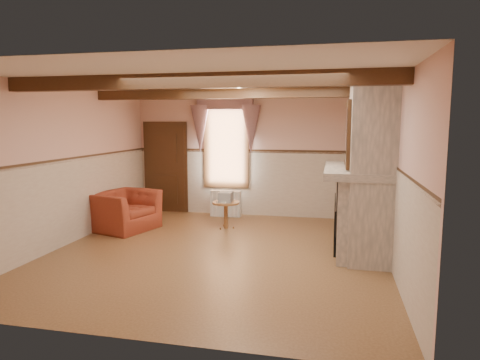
% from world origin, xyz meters
% --- Properties ---
extents(floor, '(5.50, 6.00, 0.01)m').
position_xyz_m(floor, '(0.00, 0.00, 0.00)').
color(floor, brown).
rests_on(floor, ground).
extents(ceiling, '(5.50, 6.00, 0.01)m').
position_xyz_m(ceiling, '(0.00, 0.00, 2.80)').
color(ceiling, silver).
rests_on(ceiling, wall_back).
extents(wall_back, '(5.50, 0.02, 2.80)m').
position_xyz_m(wall_back, '(0.00, 3.00, 1.40)').
color(wall_back, '#D9A696').
rests_on(wall_back, floor).
extents(wall_front, '(5.50, 0.02, 2.80)m').
position_xyz_m(wall_front, '(0.00, -3.00, 1.40)').
color(wall_front, '#D9A696').
rests_on(wall_front, floor).
extents(wall_left, '(0.02, 6.00, 2.80)m').
position_xyz_m(wall_left, '(-2.75, 0.00, 1.40)').
color(wall_left, '#D9A696').
rests_on(wall_left, floor).
extents(wall_right, '(0.02, 6.00, 2.80)m').
position_xyz_m(wall_right, '(2.75, 0.00, 1.40)').
color(wall_right, '#D9A696').
rests_on(wall_right, floor).
extents(wainscot, '(5.50, 6.00, 1.50)m').
position_xyz_m(wainscot, '(0.00, 0.00, 0.75)').
color(wainscot, beige).
rests_on(wainscot, floor).
extents(chair_rail, '(5.50, 6.00, 0.08)m').
position_xyz_m(chair_rail, '(0.00, 0.00, 1.50)').
color(chair_rail, black).
rests_on(chair_rail, wainscot).
extents(firebox, '(0.20, 0.95, 0.90)m').
position_xyz_m(firebox, '(2.00, 0.60, 0.45)').
color(firebox, black).
rests_on(firebox, floor).
extents(armchair, '(1.34, 1.44, 0.77)m').
position_xyz_m(armchair, '(-2.25, 1.07, 0.39)').
color(armchair, maroon).
rests_on(armchair, floor).
extents(side_table, '(0.55, 0.55, 0.55)m').
position_xyz_m(side_table, '(-0.27, 1.61, 0.28)').
color(side_table, brown).
rests_on(side_table, floor).
extents(book_stack, '(0.27, 0.33, 0.20)m').
position_xyz_m(book_stack, '(-0.27, 1.61, 0.65)').
color(book_stack, '#B7AD8C').
rests_on(book_stack, side_table).
extents(radiator, '(0.70, 0.19, 0.60)m').
position_xyz_m(radiator, '(-0.55, 2.70, 0.30)').
color(radiator, silver).
rests_on(radiator, floor).
extents(bowl, '(0.32, 0.32, 0.08)m').
position_xyz_m(bowl, '(2.24, 0.47, 1.46)').
color(bowl, brown).
rests_on(bowl, mantel).
extents(mantel_clock, '(0.14, 0.24, 0.20)m').
position_xyz_m(mantel_clock, '(2.24, 1.16, 1.52)').
color(mantel_clock, black).
rests_on(mantel_clock, mantel).
extents(oil_lamp, '(0.11, 0.11, 0.28)m').
position_xyz_m(oil_lamp, '(2.24, 1.19, 1.56)').
color(oil_lamp, gold).
rests_on(oil_lamp, mantel).
extents(candle_red, '(0.06, 0.06, 0.16)m').
position_xyz_m(candle_red, '(2.24, 0.07, 1.50)').
color(candle_red, '#A51422').
rests_on(candle_red, mantel).
extents(jar_yellow, '(0.06, 0.06, 0.12)m').
position_xyz_m(jar_yellow, '(2.24, 0.30, 1.48)').
color(jar_yellow, yellow).
rests_on(jar_yellow, mantel).
extents(fireplace, '(0.85, 2.00, 2.80)m').
position_xyz_m(fireplace, '(2.42, 0.60, 1.40)').
color(fireplace, gray).
rests_on(fireplace, floor).
extents(mantel, '(1.05, 2.05, 0.12)m').
position_xyz_m(mantel, '(2.24, 0.60, 1.36)').
color(mantel, gray).
rests_on(mantel, fireplace).
extents(overmantel_mirror, '(0.06, 1.44, 1.04)m').
position_xyz_m(overmantel_mirror, '(2.06, 0.60, 1.97)').
color(overmantel_mirror, silver).
rests_on(overmantel_mirror, fireplace).
extents(door, '(1.10, 0.10, 2.10)m').
position_xyz_m(door, '(-2.10, 2.94, 1.05)').
color(door, black).
rests_on(door, floor).
extents(window, '(1.06, 0.08, 2.02)m').
position_xyz_m(window, '(-0.60, 2.97, 1.65)').
color(window, white).
rests_on(window, wall_back).
extents(window_drapes, '(1.30, 0.14, 1.40)m').
position_xyz_m(window_drapes, '(-0.60, 2.88, 2.25)').
color(window_drapes, gray).
rests_on(window_drapes, wall_back).
extents(ceiling_beam_front, '(5.50, 0.18, 0.20)m').
position_xyz_m(ceiling_beam_front, '(0.00, -1.20, 2.70)').
color(ceiling_beam_front, black).
rests_on(ceiling_beam_front, ceiling).
extents(ceiling_beam_back, '(5.50, 0.18, 0.20)m').
position_xyz_m(ceiling_beam_back, '(0.00, 1.20, 2.70)').
color(ceiling_beam_back, black).
rests_on(ceiling_beam_back, ceiling).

